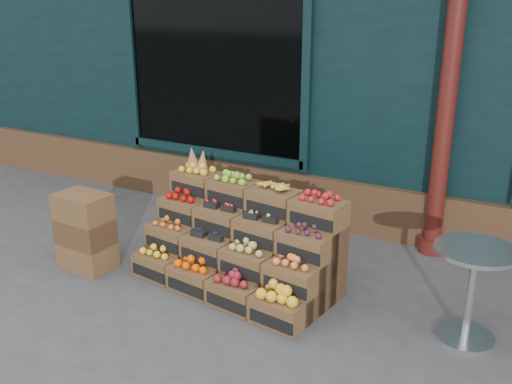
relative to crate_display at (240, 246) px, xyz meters
The scene contains 6 objects.
ground 0.66m from the crate_display, 62.60° to the right, with size 60.00×60.00×0.00m, color #3E3E40.
shop_facade 5.06m from the crate_display, 86.82° to the left, with size 12.00×6.24×4.80m.
crate_display is the anchor object (origin of this frame).
spare_crates 1.57m from the crate_display, 162.04° to the right, with size 0.54×0.39×0.78m.
bistro_table 2.07m from the crate_display, ahead, with size 0.63×0.63×0.79m.
shopkeeper 2.83m from the crate_display, 116.64° to the left, with size 0.78×0.51×2.15m, color #18561F.
Camera 1 is at (2.24, -3.74, 2.60)m, focal length 40.00 mm.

